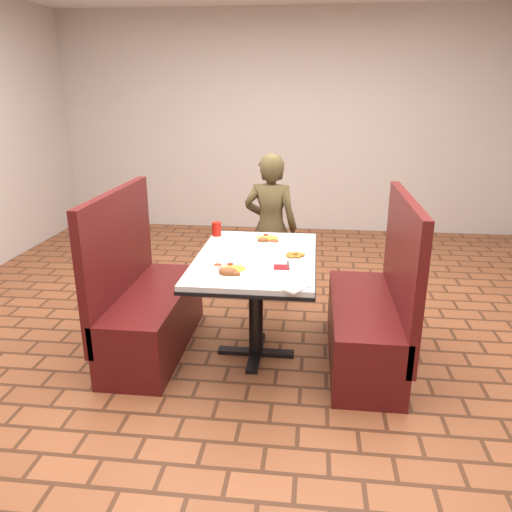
% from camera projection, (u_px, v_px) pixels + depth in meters
% --- Properties ---
extents(room, '(7.00, 7.04, 2.82)m').
position_uv_depth(room, '(256.00, 74.00, 3.01)').
color(room, '#955230').
rests_on(room, ground).
extents(dining_table, '(0.81, 1.21, 0.75)m').
position_uv_depth(dining_table, '(256.00, 269.00, 3.41)').
color(dining_table, silver).
rests_on(dining_table, ground).
extents(booth_bench_left, '(0.47, 1.20, 1.17)m').
position_uv_depth(booth_bench_left, '(146.00, 307.00, 3.60)').
color(booth_bench_left, '#561413').
rests_on(booth_bench_left, ground).
extents(booth_bench_right, '(0.47, 1.20, 1.17)m').
position_uv_depth(booth_bench_right, '(371.00, 318.00, 3.42)').
color(booth_bench_right, '#561413').
rests_on(booth_bench_right, ground).
extents(diner_person, '(0.51, 0.37, 1.31)m').
position_uv_depth(diner_person, '(271.00, 228.00, 4.43)').
color(diner_person, brown).
rests_on(diner_person, ground).
extents(near_dinner_plate, '(0.27, 0.27, 0.08)m').
position_uv_depth(near_dinner_plate, '(231.00, 269.00, 3.05)').
color(near_dinner_plate, white).
rests_on(near_dinner_plate, dining_table).
extents(far_dinner_plate, '(0.25, 0.25, 0.06)m').
position_uv_depth(far_dinner_plate, '(267.00, 238.00, 3.70)').
color(far_dinner_plate, white).
rests_on(far_dinner_plate, dining_table).
extents(plantain_plate, '(0.19, 0.19, 0.03)m').
position_uv_depth(plantain_plate, '(295.00, 256.00, 3.34)').
color(plantain_plate, white).
rests_on(plantain_plate, dining_table).
extents(maroon_napkin, '(0.11, 0.11, 0.00)m').
position_uv_depth(maroon_napkin, '(282.00, 267.00, 3.16)').
color(maroon_napkin, maroon).
rests_on(maroon_napkin, dining_table).
extents(spoon_utensil, '(0.02, 0.14, 0.00)m').
position_uv_depth(spoon_utensil, '(288.00, 264.00, 3.20)').
color(spoon_utensil, silver).
rests_on(spoon_utensil, dining_table).
extents(red_tumbler, '(0.07, 0.07, 0.11)m').
position_uv_depth(red_tumbler, '(217.00, 229.00, 3.84)').
color(red_tumbler, '#B2150B').
rests_on(red_tumbler, dining_table).
extents(paper_napkin, '(0.26, 0.25, 0.01)m').
position_uv_depth(paper_napkin, '(288.00, 285.00, 2.86)').
color(paper_napkin, white).
rests_on(paper_napkin, dining_table).
extents(knife_utensil, '(0.02, 0.15, 0.00)m').
position_uv_depth(knife_utensil, '(235.00, 272.00, 3.05)').
color(knife_utensil, silver).
rests_on(knife_utensil, dining_table).
extents(fork_utensil, '(0.08, 0.15, 0.00)m').
position_uv_depth(fork_utensil, '(234.00, 271.00, 3.07)').
color(fork_utensil, silver).
rests_on(fork_utensil, dining_table).
extents(lettuce_shreds, '(0.28, 0.32, 0.00)m').
position_uv_depth(lettuce_shreds, '(263.00, 253.00, 3.43)').
color(lettuce_shreds, '#8BD053').
rests_on(lettuce_shreds, dining_table).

